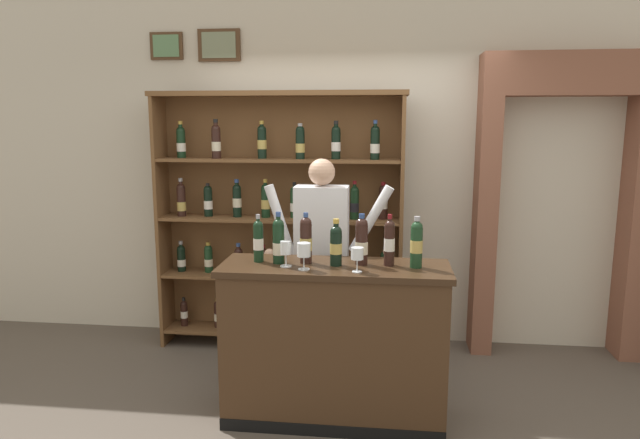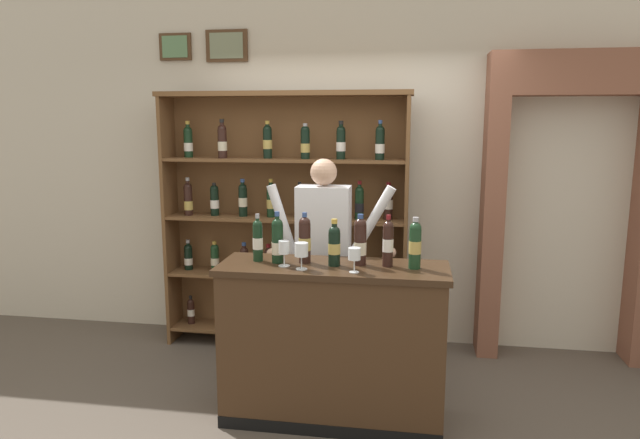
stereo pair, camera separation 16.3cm
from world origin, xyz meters
The scene contains 16 objects.
ground_plane centered at (0.00, 0.00, -0.01)m, with size 14.00×14.00×0.02m, color brown.
back_wall centered at (0.00, 1.52, 1.68)m, with size 12.00×0.19×3.37m.
wine_shelf centered at (-0.56, 1.19, 1.15)m, with size 2.09×0.32×2.17m.
archway_doorway centered at (1.73, 1.39, 1.40)m, with size 1.34×0.45×2.46m.
tasting_counter centered at (0.01, 0.00, 0.52)m, with size 1.45×0.50×1.04m.
shopkeeper centered at (-0.13, 0.53, 1.02)m, with size 0.95×0.22×1.67m.
tasting_bottle_rosso centered at (-0.48, 0.04, 1.18)m, with size 0.07×0.07×0.31m.
tasting_bottle_riserva centered at (-0.34, 0.01, 1.18)m, with size 0.08×0.08×0.33m.
tasting_bottle_bianco centered at (-0.17, 0.04, 1.19)m, with size 0.08×0.08×0.33m.
tasting_bottle_prosecco centered at (0.02, -0.01, 1.17)m, with size 0.08×0.08×0.30m.
tasting_bottle_super_tuscan centered at (0.18, 0.04, 1.19)m, with size 0.08×0.08×0.33m.
tasting_bottle_grappa centered at (0.35, 0.03, 1.19)m, with size 0.07×0.07×0.33m.
tasting_bottle_vin_santo centered at (0.52, 0.01, 1.19)m, with size 0.08×0.08×0.32m.
wine_glass_spare centered at (-0.28, -0.07, 1.15)m, with size 0.07×0.07×0.16m.
wine_glass_center centered at (0.16, -0.15, 1.15)m, with size 0.08×0.08×0.15m.
wine_glass_left centered at (-0.16, -0.13, 1.15)m, with size 0.08×0.08×0.17m.
Camera 2 is at (0.49, -3.43, 1.94)m, focal length 31.81 mm.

